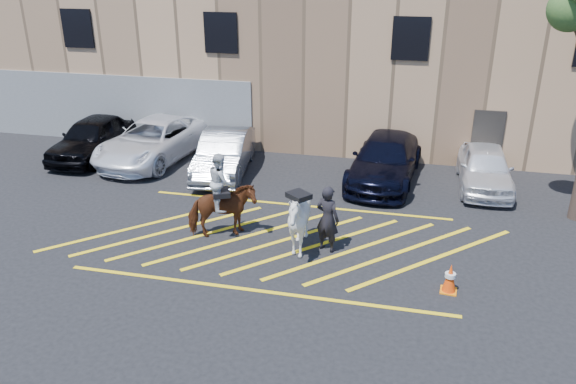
% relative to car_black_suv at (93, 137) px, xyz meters
% --- Properties ---
extents(ground, '(90.00, 90.00, 0.00)m').
position_rel_car_black_suv_xyz_m(ground, '(8.71, -4.96, -0.78)').
color(ground, black).
rests_on(ground, ground).
extents(car_black_suv, '(1.85, 4.59, 1.56)m').
position_rel_car_black_suv_xyz_m(car_black_suv, '(0.00, 0.00, 0.00)').
color(car_black_suv, black).
rests_on(car_black_suv, ground).
extents(car_white_pickup, '(3.27, 5.83, 1.54)m').
position_rel_car_black_suv_xyz_m(car_white_pickup, '(2.45, 0.23, -0.01)').
color(car_white_pickup, white).
rests_on(car_white_pickup, ground).
extents(car_silver_sedan, '(2.18, 4.72, 1.50)m').
position_rel_car_black_suv_xyz_m(car_silver_sedan, '(5.55, -0.55, -0.03)').
color(car_silver_sedan, gray).
rests_on(car_silver_sedan, ground).
extents(car_blue_suv, '(2.63, 5.41, 1.52)m').
position_rel_car_black_suv_xyz_m(car_blue_suv, '(11.22, 0.08, -0.02)').
color(car_blue_suv, black).
rests_on(car_blue_suv, ground).
extents(car_white_suv, '(1.69, 4.15, 1.41)m').
position_rel_car_black_suv_xyz_m(car_white_suv, '(14.54, 0.14, -0.08)').
color(car_white_suv, white).
rests_on(car_white_suv, ground).
extents(handler, '(0.78, 0.65, 1.83)m').
position_rel_car_black_suv_xyz_m(handler, '(10.07, -5.40, 0.13)').
color(handler, black).
rests_on(handler, ground).
extents(warehouse, '(32.42, 10.20, 7.30)m').
position_rel_car_black_suv_xyz_m(warehouse, '(8.70, 7.04, 2.87)').
color(warehouse, tan).
rests_on(warehouse, ground).
extents(hatching_zone, '(12.60, 5.12, 0.01)m').
position_rel_car_black_suv_xyz_m(hatching_zone, '(8.71, -5.26, -0.78)').
color(hatching_zone, yellow).
rests_on(hatching_zone, ground).
extents(mounted_bay, '(2.04, 1.55, 2.46)m').
position_rel_car_black_suv_xyz_m(mounted_bay, '(7.10, -5.28, 0.21)').
color(mounted_bay, '#592A15').
rests_on(mounted_bay, ground).
extents(saddled_white, '(2.19, 2.23, 1.84)m').
position_rel_car_black_suv_xyz_m(saddled_white, '(9.35, -5.69, 0.14)').
color(saddled_white, white).
rests_on(saddled_white, ground).
extents(traffic_cone, '(0.41, 0.41, 0.73)m').
position_rel_car_black_suv_xyz_m(traffic_cone, '(13.20, -6.77, -0.42)').
color(traffic_cone, orange).
rests_on(traffic_cone, ground).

